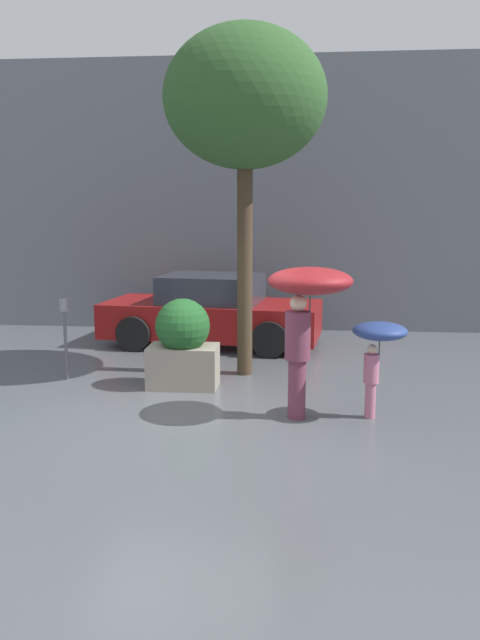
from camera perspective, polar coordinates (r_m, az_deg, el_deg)
The scene contains 8 objects.
ground_plane at distance 8.31m, azimuth -5.51°, elevation -9.01°, with size 40.00×40.00×0.00m, color #51565B.
building_facade at distance 14.30m, azimuth -0.88°, elevation 11.20°, with size 18.00×0.30×6.00m.
planter_box at distance 9.60m, azimuth -5.24°, elevation -2.16°, with size 1.06×0.84×1.38m.
person_adult at distance 7.99m, azimuth 6.18°, elevation 2.06°, with size 1.08×1.08×1.99m.
person_child at distance 8.23m, azimuth 12.52°, elevation -1.83°, with size 0.70×0.70×1.28m.
parked_car_near at distance 12.64m, azimuth -2.56°, elevation 0.69°, with size 4.49×2.43×1.42m.
street_tree at distance 10.27m, azimuth 0.46°, elevation 19.42°, with size 2.56×2.56×5.51m.
parking_meter at distance 10.30m, azimuth -15.75°, elevation -0.18°, with size 0.14×0.14×1.32m.
Camera 1 is at (1.47, -7.72, 2.70)m, focal length 35.00 mm.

